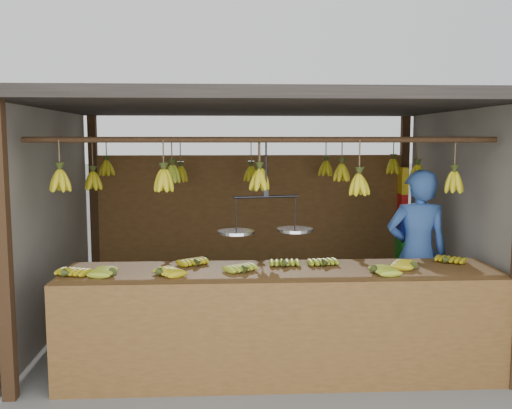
{
  "coord_description": "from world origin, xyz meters",
  "views": [
    {
      "loc": [
        -0.32,
        -5.81,
        2.01
      ],
      "look_at": [
        0.0,
        0.3,
        1.3
      ],
      "focal_mm": 40.0,
      "sensor_mm": 36.0,
      "label": 1
    }
  ],
  "objects": [
    {
      "name": "counter",
      "position": [
        0.14,
        -1.23,
        0.72
      ],
      "size": [
        3.72,
        0.84,
        0.96
      ],
      "color": "brown",
      "rests_on": "ground"
    },
    {
      "name": "bag_bundles",
      "position": [
        1.94,
        1.35,
        1.03
      ],
      "size": [
        0.08,
        0.26,
        1.22
      ],
      "color": "yellow",
      "rests_on": "ground"
    },
    {
      "name": "hanging_bananas",
      "position": [
        -0.01,
        0.0,
        1.63
      ],
      "size": [
        3.58,
        2.24,
        0.39
      ],
      "color": "#AF9F12",
      "rests_on": "ground"
    },
    {
      "name": "stall",
      "position": [
        0.0,
        0.33,
        1.97
      ],
      "size": [
        4.3,
        3.3,
        2.4
      ],
      "color": "black",
      "rests_on": "ground"
    },
    {
      "name": "balance_scale",
      "position": [
        0.02,
        -1.0,
        1.26
      ],
      "size": [
        0.81,
        0.39,
        0.79
      ],
      "color": "black",
      "rests_on": "ground"
    },
    {
      "name": "vendor",
      "position": [
        1.6,
        -0.26,
        0.85
      ],
      "size": [
        0.65,
        0.45,
        1.71
      ],
      "primitive_type": "imported",
      "rotation": [
        0.0,
        0.0,
        3.07
      ],
      "color": "#3359A5",
      "rests_on": "ground"
    },
    {
      "name": "ground",
      "position": [
        0.0,
        0.0,
        0.0
      ],
      "size": [
        80.0,
        80.0,
        0.0
      ],
      "primitive_type": "plane",
      "color": "#5B5B57"
    }
  ]
}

